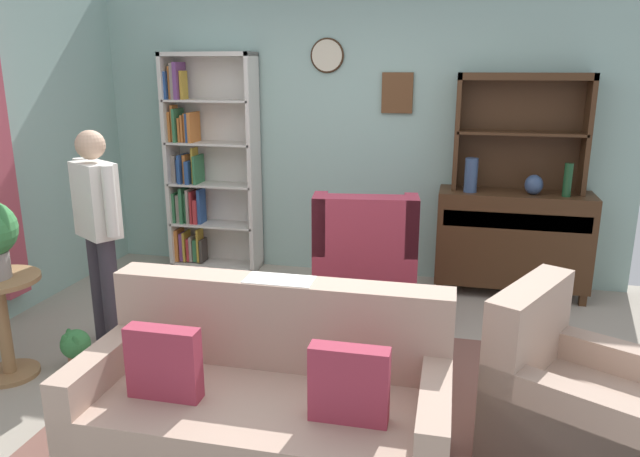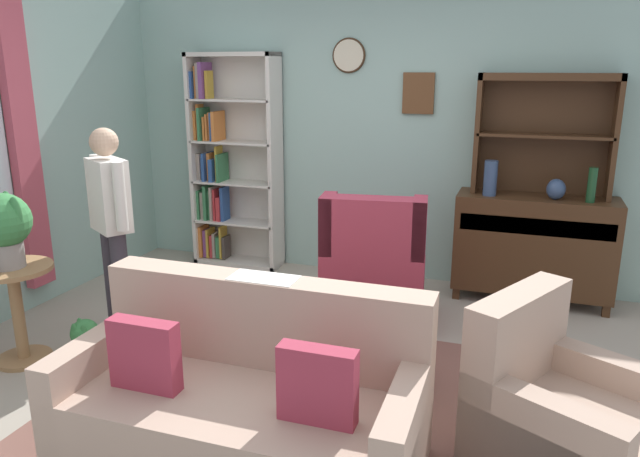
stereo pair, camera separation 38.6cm
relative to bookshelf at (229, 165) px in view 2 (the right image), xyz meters
The scene contains 18 objects.
ground_plane 2.65m from the bookshelf, 52.78° to the right, with size 5.40×4.60×0.02m, color #9E9384.
wall_back 1.54m from the bookshelf, ahead, with size 5.00×0.09×2.80m.
area_rug 2.98m from the bookshelf, 53.24° to the right, with size 2.87×2.15×0.01m, color brown.
bookshelf is the anchor object (origin of this frame).
sideboard 2.97m from the bookshelf, ahead, with size 1.30×0.45×0.92m.
sideboard_hutch 2.97m from the bookshelf, ahead, with size 1.10×0.26×1.00m.
vase_tall 2.54m from the bookshelf, ahead, with size 0.11×0.11×0.29m, color #33476B.
vase_round 3.06m from the bookshelf, ahead, with size 0.15×0.15×0.17m, color #33476B.
bottle_wine 3.32m from the bookshelf, ahead, with size 0.07×0.07×0.28m, color #194223.
couch_floral 3.35m from the bookshelf, 61.38° to the right, with size 1.81×0.87×0.90m.
armchair_floral 3.99m from the bookshelf, 38.38° to the right, with size 1.04×1.02×0.88m.
wingback_chair 2.10m from the bookshelf, 28.65° to the right, with size 0.89×0.91×1.05m.
plant_stand 2.52m from the bookshelf, 98.58° to the right, with size 0.52×0.52×0.68m.
potted_plant_large 2.45m from the bookshelf, 98.70° to the right, with size 0.36×0.36×0.50m.
potted_plant_small 2.38m from the bookshelf, 89.98° to the right, with size 0.20×0.20×0.27m.
person_reading 1.84m from the bookshelf, 89.82° to the right, with size 0.48×0.35×1.56m.
coffee_table 2.73m from the bookshelf, 46.98° to the right, with size 0.80×0.50×0.42m.
book_stack 2.62m from the bookshelf, 47.33° to the right, with size 0.21×0.14×0.12m.
Camera 2 is at (1.34, -3.34, 1.97)m, focal length 33.49 mm.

